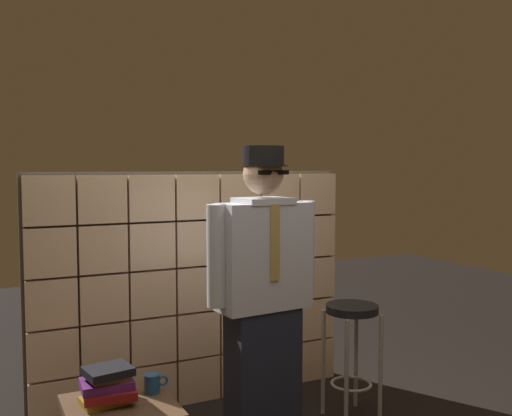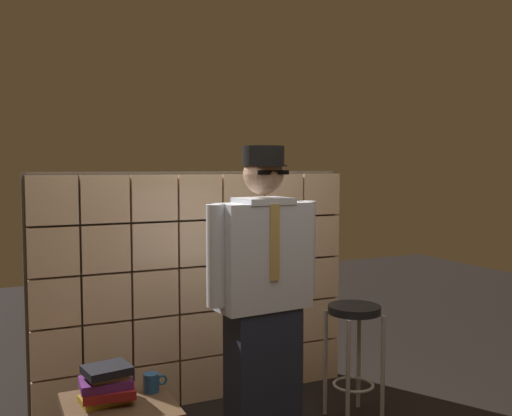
{
  "view_description": "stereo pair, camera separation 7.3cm",
  "coord_description": "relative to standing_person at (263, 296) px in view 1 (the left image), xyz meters",
  "views": [
    {
      "loc": [
        -1.38,
        -2.43,
        1.64
      ],
      "look_at": [
        0.02,
        0.41,
        1.42
      ],
      "focal_mm": 40.45,
      "sensor_mm": 36.0,
      "label": 1
    },
    {
      "loc": [
        -1.31,
        -2.46,
        1.64
      ],
      "look_at": [
        0.02,
        0.41,
        1.42
      ],
      "focal_mm": 40.45,
      "sensor_mm": 36.0,
      "label": 2
    }
  ],
  "objects": [
    {
      "name": "standing_person",
      "position": [
        0.0,
        0.0,
        0.0
      ],
      "size": [
        0.7,
        0.32,
        1.76
      ],
      "rotation": [
        0.0,
        0.0,
        0.1
      ],
      "color": "#1E2333",
      "rests_on": "ground"
    },
    {
      "name": "book_stack",
      "position": [
        -0.89,
        -0.08,
        -0.34
      ],
      "size": [
        0.27,
        0.22,
        0.18
      ],
      "color": "olive",
      "rests_on": "side_table"
    },
    {
      "name": "glass_block_wall",
      "position": [
        -0.07,
        0.88,
        -0.12
      ],
      "size": [
        2.27,
        0.1,
        1.63
      ],
      "color": "#E0B78C",
      "rests_on": "ground"
    },
    {
      "name": "bar_stool",
      "position": [
        0.73,
        0.17,
        -0.36
      ],
      "size": [
        0.34,
        0.34,
        0.75
      ],
      "color": "black",
      "rests_on": "ground"
    },
    {
      "name": "coffee_mug",
      "position": [
        -0.66,
        -0.04,
        -0.38
      ],
      "size": [
        0.13,
        0.08,
        0.09
      ],
      "color": "navy",
      "rests_on": "side_table"
    }
  ]
}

